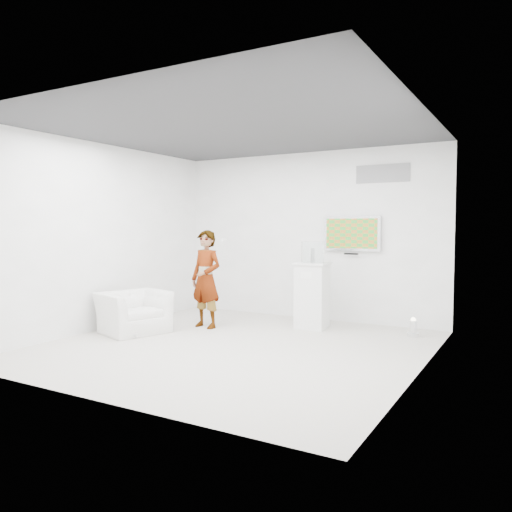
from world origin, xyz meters
name	(u,v)px	position (x,y,z in m)	size (l,w,h in m)	color
room	(235,239)	(0.00, 0.00, 1.50)	(5.01, 5.01, 3.00)	#B9B6AA
tv	(352,233)	(0.85, 2.45, 1.55)	(1.00, 0.08, 0.60)	silver
logo_decal	(382,174)	(1.35, 2.49, 2.55)	(0.90, 0.02, 0.30)	slate
person	(206,279)	(-1.11, 0.88, 0.80)	(0.59, 0.39, 1.61)	white
armchair	(133,312)	(-1.89, 0.00, 0.32)	(0.99, 0.86, 0.64)	white
pedestal	(312,295)	(0.44, 1.70, 0.54)	(0.53, 0.53, 1.08)	silver
floor_uplight	(413,328)	(2.03, 1.86, 0.14)	(0.18, 0.18, 0.28)	silver
vitrine	(312,252)	(0.44, 1.70, 1.25)	(0.34, 0.34, 0.34)	silver
console	(312,255)	(0.44, 1.70, 1.20)	(0.05, 0.17, 0.24)	silver
wii_remote	(223,240)	(-0.84, 1.00, 1.45)	(0.04, 0.15, 0.04)	silver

